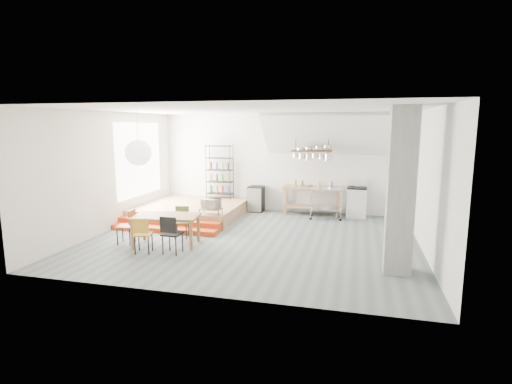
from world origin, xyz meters
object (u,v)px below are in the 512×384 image
(dining_table, at_px, (166,218))
(rolling_cart, at_px, (326,199))
(stove, at_px, (356,202))
(mini_fridge, at_px, (256,199))

(dining_table, relative_size, rolling_cart, 1.66)
(dining_table, distance_m, rolling_cart, 5.05)
(stove, relative_size, dining_table, 0.71)
(rolling_cart, bearing_deg, stove, 24.65)
(stove, height_order, dining_table, stove)
(stove, xyz_separation_m, rolling_cart, (-0.90, -0.48, 0.13))
(stove, height_order, rolling_cart, stove)
(stove, xyz_separation_m, mini_fridge, (-3.24, 0.04, -0.06))
(rolling_cart, distance_m, mini_fridge, 2.40)
(stove, relative_size, rolling_cart, 1.18)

